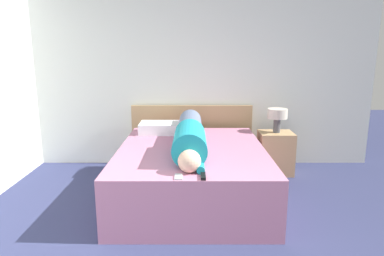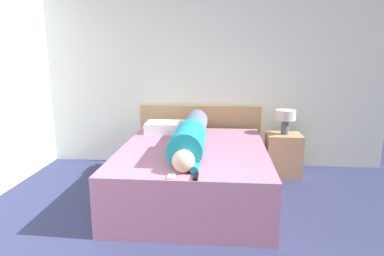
{
  "view_description": "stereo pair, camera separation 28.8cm",
  "coord_description": "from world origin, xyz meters",
  "views": [
    {
      "loc": [
        0.13,
        -1.39,
        1.57
      ],
      "look_at": [
        0.12,
        2.02,
        0.81
      ],
      "focal_mm": 32.0,
      "sensor_mm": 36.0,
      "label": 1
    },
    {
      "loc": [
        0.42,
        -1.38,
        1.57
      ],
      "look_at": [
        0.12,
        2.02,
        0.81
      ],
      "focal_mm": 32.0,
      "sensor_mm": 36.0,
      "label": 2
    }
  ],
  "objects": [
    {
      "name": "headboard",
      "position": [
        0.12,
        3.3,
        0.42
      ],
      "size": [
        1.68,
        0.04,
        0.85
      ],
      "color": "tan",
      "rests_on": "ground_plane"
    },
    {
      "name": "tv_remote",
      "position": [
        0.22,
        1.26,
        0.57
      ],
      "size": [
        0.04,
        0.15,
        0.02
      ],
      "color": "black",
      "rests_on": "bed"
    },
    {
      "name": "pillow_near_headboard",
      "position": [
        -0.27,
        2.86,
        0.63
      ],
      "size": [
        0.53,
        0.36,
        0.13
      ],
      "color": "white",
      "rests_on": "bed"
    },
    {
      "name": "person_lying",
      "position": [
        0.11,
        2.12,
        0.71
      ],
      "size": [
        0.32,
        1.71,
        0.32
      ],
      "color": "#DBB293",
      "rests_on": "bed"
    },
    {
      "name": "nightstand",
      "position": [
        1.22,
        2.92,
        0.28
      ],
      "size": [
        0.43,
        0.36,
        0.55
      ],
      "color": "tan",
      "rests_on": "ground_plane"
    },
    {
      "name": "table_lamp",
      "position": [
        1.22,
        2.92,
        0.77
      ],
      "size": [
        0.25,
        0.25,
        0.31
      ],
      "color": "#4C4C51",
      "rests_on": "nightstand"
    },
    {
      "name": "bed",
      "position": [
        0.12,
        2.16,
        0.28
      ],
      "size": [
        1.56,
        1.96,
        0.56
      ],
      "color": "#B2708E",
      "rests_on": "ground_plane"
    },
    {
      "name": "wall_back",
      "position": [
        0.0,
        3.37,
        1.3
      ],
      "size": [
        5.26,
        0.06,
        2.6
      ],
      "color": "silver",
      "rests_on": "ground_plane"
    },
    {
      "name": "cell_phone",
      "position": [
        0.02,
        1.26,
        0.57
      ],
      "size": [
        0.06,
        0.13,
        0.01
      ],
      "color": "#B2B7BC",
      "rests_on": "bed"
    }
  ]
}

